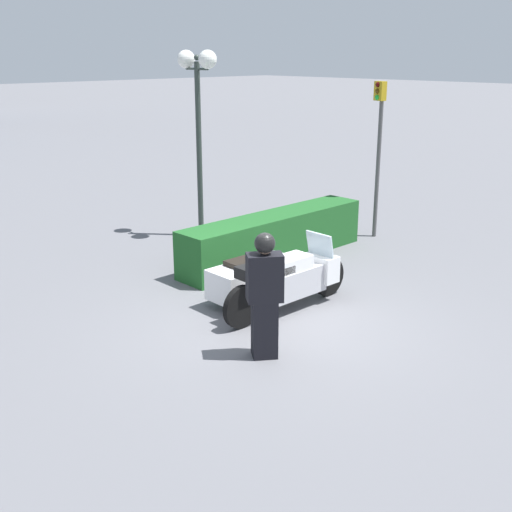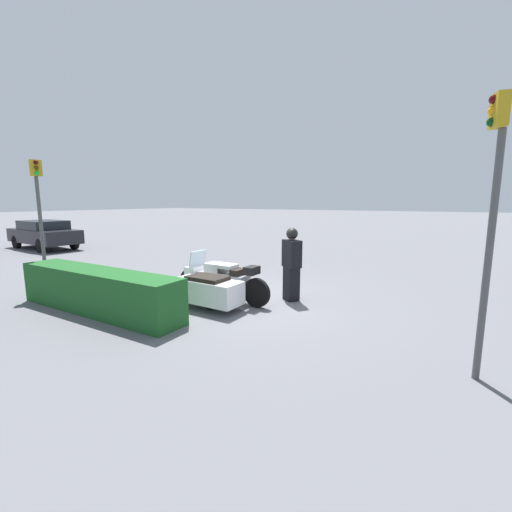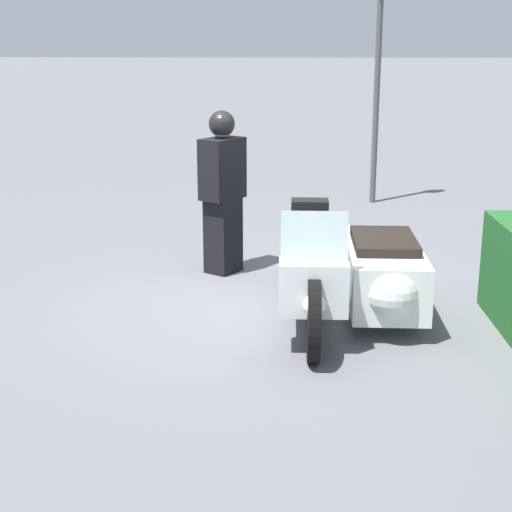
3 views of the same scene
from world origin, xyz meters
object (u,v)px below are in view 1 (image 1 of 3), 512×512
at_px(hedge_bush_curbside, 274,237).
at_px(twin_lamp_post, 197,89).
at_px(officer_rider, 265,293).
at_px(traffic_light_near, 379,137).
at_px(police_motorcycle, 273,277).

bearing_deg(hedge_bush_curbside, twin_lamp_post, 88.35).
relative_size(officer_rider, hedge_bush_curbside, 0.39).
height_order(officer_rider, twin_lamp_post, twin_lamp_post).
bearing_deg(hedge_bush_curbside, traffic_light_near, -8.15).
bearing_deg(twin_lamp_post, traffic_light_near, -45.55).
distance_m(police_motorcycle, hedge_bush_curbside, 2.43).
xyz_separation_m(officer_rider, hedge_bush_curbside, (3.21, 2.93, -0.47)).
relative_size(police_motorcycle, officer_rider, 1.51).
distance_m(hedge_bush_curbside, traffic_light_near, 3.34).
xyz_separation_m(twin_lamp_post, traffic_light_near, (2.73, -2.79, -1.00)).
relative_size(officer_rider, traffic_light_near, 0.52).
xyz_separation_m(officer_rider, twin_lamp_post, (3.28, 5.32, 2.31)).
relative_size(officer_rider, twin_lamp_post, 0.43).
bearing_deg(police_motorcycle, hedge_bush_curbside, 44.95).
distance_m(officer_rider, hedge_bush_curbside, 4.37).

